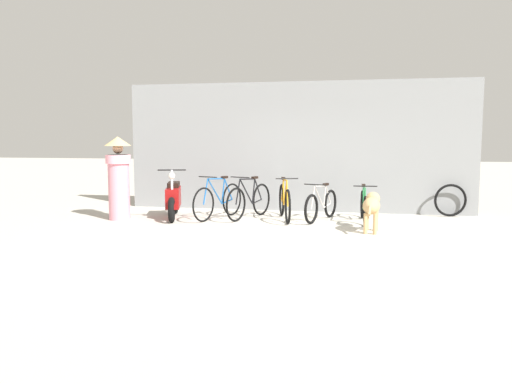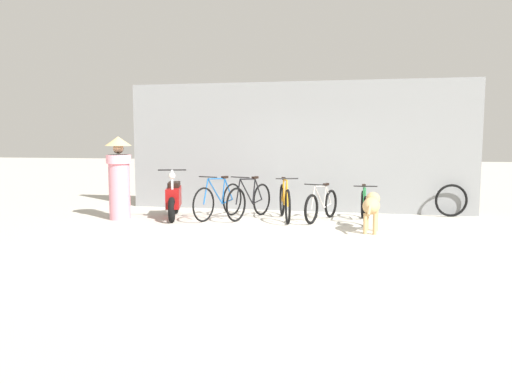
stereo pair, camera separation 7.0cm
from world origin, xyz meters
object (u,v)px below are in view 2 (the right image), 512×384
Objects in this scene: bicycle_1 at (249,201)px; bicycle_3 at (322,205)px; bicycle_0 at (219,201)px; bicycle_2 at (285,202)px; stray_dog at (372,206)px; spare_tire_left at (451,200)px; motorcycle at (174,199)px; bicycle_4 at (364,207)px; person_in_robes at (119,176)px.

bicycle_1 is 1.08× the size of bicycle_3.
bicycle_0 is 0.66m from bicycle_1.
bicycle_2 is 1.56× the size of stray_dog.
bicycle_3 is at bearing 110.01° from bicycle_1.
bicycle_1 is 4.43m from spare_tire_left.
bicycle_4 is at bearing 76.50° from motorcycle.
bicycle_0 is 2.31× the size of spare_tire_left.
person_in_robes is (-3.44, -0.66, 0.56)m from bicycle_2.
person_in_robes reaches higher than stray_dog.
bicycle_0 is 1.09× the size of bicycle_3.
bicycle_2 is 0.77m from bicycle_3.
bicycle_0 is at bearing -100.25° from bicycle_2.
bicycle_1 reaches higher than bicycle_2.
stray_dog is at bearing 4.58° from bicycle_4.
bicycle_0 is 0.96× the size of bicycle_2.
motorcycle is 1.24m from person_in_robes.
bicycle_3 is 1.38× the size of stray_dog.
person_in_robes is at bearing -84.96° from bicycle_4.
person_in_robes is at bearing -54.90° from bicycle_0.
person_in_robes reaches higher than bicycle_0.
bicycle_1 is 2.75m from stray_dog.
motorcycle reaches higher than bicycle_1.
stray_dog is 2.78m from spare_tire_left.
bicycle_2 reaches higher than bicycle_4.
bicycle_4 is at bearing 107.47° from bicycle_3.
bicycle_4 is 2.20m from spare_tire_left.
stray_dog is 1.54× the size of spare_tire_left.
bicycle_4 is 0.94× the size of person_in_robes.
bicycle_4 is 2.28× the size of spare_tire_left.
stray_dog is at bearing 87.46° from bicycle_1.
bicycle_3 is 0.93× the size of bicycle_4.
bicycle_0 is 1.42m from bicycle_2.
bicycle_2 is 0.99× the size of person_in_robes.
spare_tire_left is (3.52, 1.15, -0.01)m from bicycle_2.
person_in_robes is 2.43× the size of spare_tire_left.
bicycle_3 is 2.96m from spare_tire_left.
bicycle_3 is (0.77, 0.04, -0.05)m from bicycle_2.
bicycle_2 is at bearing -161.88° from spare_tire_left.
bicycle_0 is at bearing -90.12° from bicycle_4.
person_in_robes reaches higher than bicycle_3.
bicycle_2 is at bearing 114.67° from bicycle_0.
bicycle_4 is at bearing 12.66° from stray_dog.
person_in_robes is (-5.07, -0.67, 0.61)m from bicycle_4.
bicycle_1 is 1.54m from bicycle_3.
motorcycle is (-3.16, -0.29, 0.09)m from bicycle_3.
bicycle_1 is at bearing -107.93° from bicycle_2.
motorcycle is 1.54× the size of stray_dog.
bicycle_3 is at bearing -155.81° from person_in_robes.
bicycle_2 is 1.64m from bicycle_4.
bicycle_2 is 3.70m from spare_tire_left.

